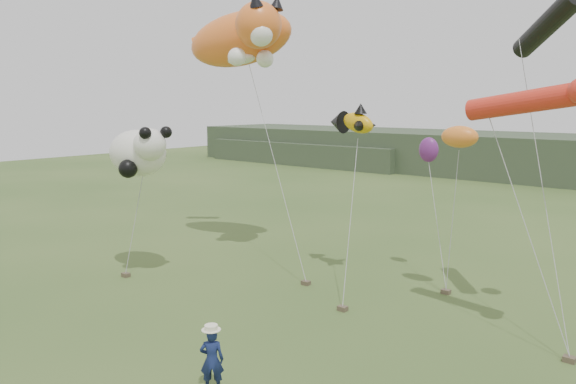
% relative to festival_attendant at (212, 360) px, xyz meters
% --- Properties ---
extents(ground, '(120.00, 120.00, 0.00)m').
position_rel_festival_attendant_xyz_m(ground, '(-0.12, 1.75, -0.81)').
color(ground, '#385123').
rests_on(ground, ground).
extents(headland, '(90.00, 13.00, 4.00)m').
position_rel_festival_attendant_xyz_m(headland, '(-3.24, 46.43, 1.12)').
color(headland, '#2D3D28').
rests_on(headland, ground).
extents(festival_attendant, '(0.70, 0.68, 1.61)m').
position_rel_festival_attendant_xyz_m(festival_attendant, '(0.00, 0.00, 0.00)').
color(festival_attendant, '#141E4B').
rests_on(festival_attendant, ground).
extents(sandbag_anchors, '(16.17, 6.65, 0.16)m').
position_rel_festival_attendant_xyz_m(sandbag_anchors, '(-1.11, 7.21, -0.72)').
color(sandbag_anchors, brown).
rests_on(sandbag_anchors, ground).
extents(cat_kite, '(7.20, 4.05, 3.30)m').
position_rel_festival_attendant_xyz_m(cat_kite, '(-9.02, 10.54, 9.20)').
color(cat_kite, orange).
rests_on(cat_kite, ground).
extents(fish_kite, '(2.39, 1.57, 1.28)m').
position_rel_festival_attendant_xyz_m(fish_kite, '(-2.67, 9.97, 5.46)').
color(fish_kite, '#DC9F0B').
rests_on(fish_kite, ground).
extents(tube_kites, '(3.76, 4.36, 3.83)m').
position_rel_festival_attendant_xyz_m(tube_kites, '(4.70, 9.15, 7.47)').
color(tube_kites, black).
rests_on(tube_kites, ground).
extents(panda_kite, '(3.34, 2.16, 2.08)m').
position_rel_festival_attendant_xyz_m(panda_kite, '(-9.44, 4.85, 4.22)').
color(panda_kite, white).
rests_on(panda_kite, ground).
extents(misc_kites, '(3.18, 2.66, 1.58)m').
position_rel_festival_attendant_xyz_m(misc_kites, '(0.95, 10.97, 4.77)').
color(misc_kites, orange).
rests_on(misc_kites, ground).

